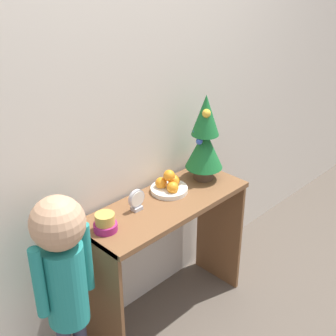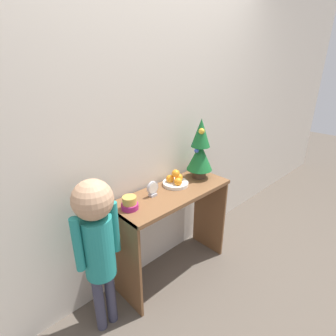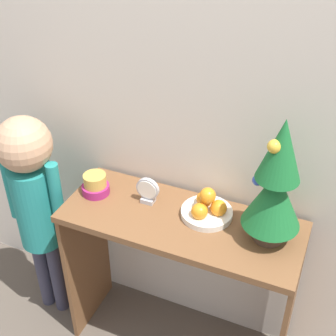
% 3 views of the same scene
% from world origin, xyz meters
% --- Properties ---
extents(back_wall, '(7.00, 0.05, 2.50)m').
position_xyz_m(back_wall, '(0.00, 0.42, 1.25)').
color(back_wall, beige).
rests_on(back_wall, ground_plane).
extents(console_table, '(0.97, 0.38, 0.79)m').
position_xyz_m(console_table, '(0.00, 0.19, 0.58)').
color(console_table, brown).
rests_on(console_table, ground_plane).
extents(mini_tree, '(0.22, 0.22, 0.51)m').
position_xyz_m(mini_tree, '(0.34, 0.22, 1.04)').
color(mini_tree, '#4C3828').
rests_on(mini_tree, console_table).
extents(fruit_bowl, '(0.21, 0.21, 0.13)m').
position_xyz_m(fruit_bowl, '(0.09, 0.25, 0.83)').
color(fruit_bowl, silver).
rests_on(fruit_bowl, console_table).
extents(singing_bowl, '(0.12, 0.12, 0.09)m').
position_xyz_m(singing_bowl, '(-0.40, 0.21, 0.83)').
color(singing_bowl, '#9E2366').
rests_on(singing_bowl, console_table).
extents(desk_clock, '(0.10, 0.04, 0.12)m').
position_xyz_m(desk_clock, '(-0.17, 0.24, 0.85)').
color(desk_clock, '#B2B2B7').
rests_on(desk_clock, console_table).
extents(child_figure, '(0.30, 0.24, 1.12)m').
position_xyz_m(child_figure, '(-0.69, 0.15, 0.75)').
color(child_figure, '#38384C').
rests_on(child_figure, ground_plane).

